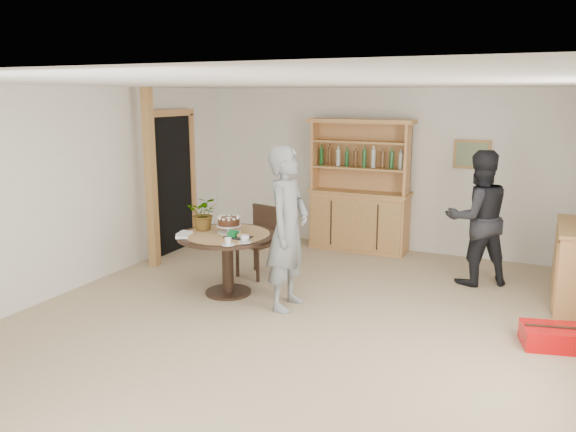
{
  "coord_description": "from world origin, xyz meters",
  "views": [
    {
      "loc": [
        2.24,
        -5.04,
        2.4
      ],
      "look_at": [
        -0.34,
        0.63,
        1.05
      ],
      "focal_mm": 35.0,
      "sensor_mm": 36.0,
      "label": 1
    }
  ],
  "objects_px": {
    "teen_boy": "(288,229)",
    "dining_table": "(227,246)",
    "dining_chair": "(260,236)",
    "red_suitcase": "(555,337)",
    "adult_person": "(478,218)",
    "hutch": "(360,207)"
  },
  "relations": [
    {
      "from": "teen_boy",
      "to": "adult_person",
      "type": "distance_m",
      "value": 2.56
    },
    {
      "from": "dining_table",
      "to": "dining_chair",
      "type": "xyz_separation_m",
      "value": [
        0.02,
        0.83,
        -0.07
      ]
    },
    {
      "from": "red_suitcase",
      "to": "dining_table",
      "type": "bearing_deg",
      "value": 166.67
    },
    {
      "from": "dining_chair",
      "to": "teen_boy",
      "type": "relative_size",
      "value": 0.51
    },
    {
      "from": "teen_boy",
      "to": "dining_table",
      "type": "bearing_deg",
      "value": 83.66
    },
    {
      "from": "dining_table",
      "to": "dining_chair",
      "type": "height_order",
      "value": "dining_chair"
    },
    {
      "from": "dining_table",
      "to": "dining_chair",
      "type": "relative_size",
      "value": 1.27
    },
    {
      "from": "dining_table",
      "to": "teen_boy",
      "type": "bearing_deg",
      "value": -6.71
    },
    {
      "from": "dining_chair",
      "to": "red_suitcase",
      "type": "relative_size",
      "value": 1.4
    },
    {
      "from": "teen_boy",
      "to": "red_suitcase",
      "type": "bearing_deg",
      "value": -87.36
    },
    {
      "from": "dining_table",
      "to": "red_suitcase",
      "type": "xyz_separation_m",
      "value": [
        3.65,
        0.01,
        -0.5
      ]
    },
    {
      "from": "dining_chair",
      "to": "red_suitcase",
      "type": "xyz_separation_m",
      "value": [
        3.63,
        -0.82,
        -0.43
      ]
    },
    {
      "from": "hutch",
      "to": "red_suitcase",
      "type": "distance_m",
      "value": 3.87
    },
    {
      "from": "dining_table",
      "to": "red_suitcase",
      "type": "height_order",
      "value": "dining_table"
    },
    {
      "from": "teen_boy",
      "to": "adult_person",
      "type": "bearing_deg",
      "value": -45.98
    },
    {
      "from": "dining_chair",
      "to": "hutch",
      "type": "bearing_deg",
      "value": 78.65
    },
    {
      "from": "dining_table",
      "to": "dining_chair",
      "type": "bearing_deg",
      "value": 88.7
    },
    {
      "from": "dining_chair",
      "to": "teen_boy",
      "type": "height_order",
      "value": "teen_boy"
    },
    {
      "from": "hutch",
      "to": "adult_person",
      "type": "xyz_separation_m",
      "value": [
        1.85,
        -0.94,
        0.18
      ]
    },
    {
      "from": "hutch",
      "to": "teen_boy",
      "type": "bearing_deg",
      "value": -90.01
    },
    {
      "from": "hutch",
      "to": "teen_boy",
      "type": "xyz_separation_m",
      "value": [
        -0.0,
        -2.71,
        0.24
      ]
    },
    {
      "from": "adult_person",
      "to": "red_suitcase",
      "type": "relative_size",
      "value": 2.56
    }
  ]
}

